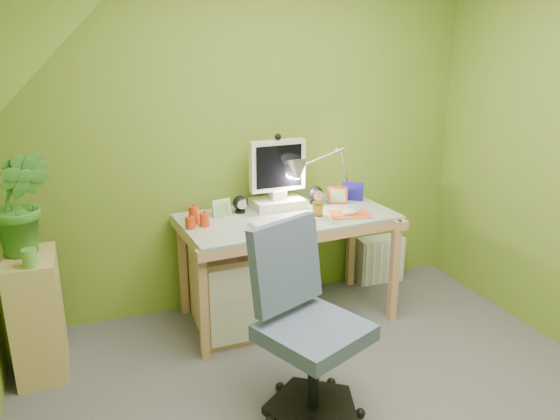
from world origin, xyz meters
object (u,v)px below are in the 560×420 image
object	(u,v)px
desk	(287,267)
side_ledge	(37,315)
monitor	(277,172)
task_chair	(314,330)
potted_plant	(21,203)
radiator	(380,259)
desk_lamp	(338,162)

from	to	relation	value
desk	side_ledge	xyz separation A→B (m)	(-1.54, -0.10, -0.01)
monitor	task_chair	world-z (taller)	monitor
potted_plant	desk	bearing A→B (deg)	1.71
desk	side_ledge	bearing A→B (deg)	179.68
monitor	task_chair	xyz separation A→B (m)	(-0.25, -1.16, -0.50)
task_chair	potted_plant	bearing A→B (deg)	120.81
desk	radiator	xyz separation A→B (m)	(0.88, 0.27, -0.19)
desk_lamp	radiator	bearing A→B (deg)	19.18
monitor	potted_plant	bearing A→B (deg)	-173.60
side_ledge	task_chair	xyz separation A→B (m)	(1.29, -0.89, 0.12)
side_ledge	potted_plant	distance (m)	0.64
desk_lamp	potted_plant	size ratio (longest dim) A/B	0.97
desk	monitor	xyz separation A→B (m)	(0.00, 0.18, 0.61)
radiator	desk_lamp	bearing A→B (deg)	-166.04
monitor	potted_plant	distance (m)	1.55
desk_lamp	radiator	world-z (taller)	desk_lamp
monitor	desk_lamp	bearing A→B (deg)	-1.96
desk_lamp	desk	bearing A→B (deg)	-150.78
radiator	potted_plant	bearing A→B (deg)	-170.36
desk_lamp	side_ledge	bearing A→B (deg)	-164.68
radiator	task_chair	bearing A→B (deg)	-129.80
side_ledge	desk_lamp	bearing A→B (deg)	7.90
desk	potted_plant	bearing A→B (deg)	177.82
desk	potted_plant	distance (m)	1.66
desk_lamp	potted_plant	bearing A→B (deg)	-166.10
potted_plant	radiator	world-z (taller)	potted_plant
desk_lamp	potted_plant	world-z (taller)	desk_lamp
side_ledge	task_chair	world-z (taller)	task_chair
desk	side_ledge	size ratio (longest dim) A/B	1.93
desk_lamp	side_ledge	size ratio (longest dim) A/B	0.79
desk_lamp	potted_plant	xyz separation A→B (m)	(-1.99, -0.23, -0.01)
side_ledge	task_chair	size ratio (longest dim) A/B	0.74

